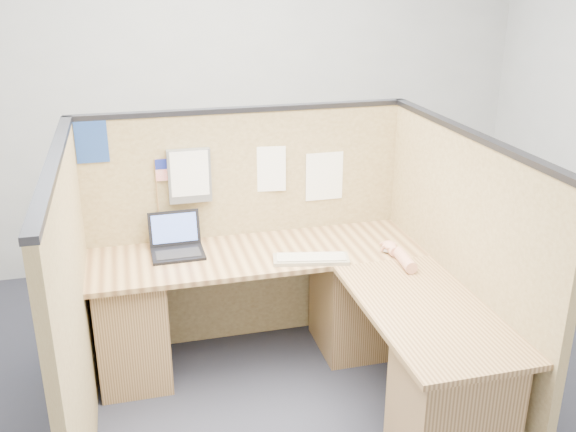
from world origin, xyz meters
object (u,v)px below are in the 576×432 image
object	(u,v)px
l_desk	(304,331)
laptop	(177,243)
keyboard	(311,259)
mouse	(389,249)

from	to	relation	value
l_desk	laptop	size ratio (longest dim) A/B	6.35
l_desk	keyboard	size ratio (longest dim) A/B	4.30
laptop	keyboard	distance (m)	0.80
laptop	mouse	world-z (taller)	laptop
laptop	keyboard	size ratio (longest dim) A/B	0.68
laptop	keyboard	bearing A→B (deg)	-25.17
l_desk	laptop	distance (m)	0.91
laptop	mouse	size ratio (longest dim) A/B	3.03
laptop	mouse	distance (m)	1.25
laptop	keyboard	xyz separation A→B (m)	(0.73, -0.33, -0.04)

